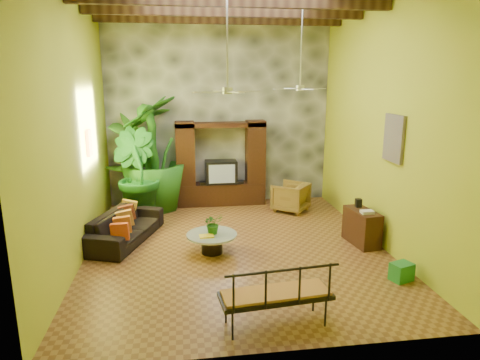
{
  "coord_description": "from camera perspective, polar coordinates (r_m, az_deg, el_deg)",
  "views": [
    {
      "loc": [
        -1.07,
        -8.2,
        3.45
      ],
      "look_at": [
        0.11,
        0.2,
        1.39
      ],
      "focal_mm": 32.0,
      "sensor_mm": 36.0,
      "label": 1
    }
  ],
  "objects": [
    {
      "name": "entertainment_center",
      "position": [
        11.66,
        -2.56,
        1.34
      ],
      "size": [
        2.4,
        0.55,
        2.3
      ],
      "color": "black",
      "rests_on": "ground"
    },
    {
      "name": "wall_art_mask",
      "position": [
        9.49,
        -19.47,
        4.7
      ],
      "size": [
        0.06,
        0.32,
        0.55
      ],
      "primitive_type": "cube",
      "color": "orange",
      "rests_on": "left_wall"
    },
    {
      "name": "green_bin",
      "position": [
        8.07,
        20.74,
        -11.37
      ],
      "size": [
        0.43,
        0.37,
        0.31
      ],
      "primitive_type": "cube",
      "rotation": [
        0.0,
        0.0,
        0.34
      ],
      "color": "#1B6735",
      "rests_on": "ground"
    },
    {
      "name": "iron_bench",
      "position": [
        6.13,
        4.95,
        -14.78
      ],
      "size": [
        1.63,
        0.73,
        0.57
      ],
      "rotation": [
        0.0,
        0.0,
        0.1
      ],
      "color": "black",
      "rests_on": "ground"
    },
    {
      "name": "back_wall",
      "position": [
        11.79,
        -2.81,
        9.02
      ],
      "size": [
        6.0,
        0.02,
        5.0
      ],
      "primitive_type": "cube",
      "color": "#AEB729",
      "rests_on": "ground"
    },
    {
      "name": "yellow_tray",
      "position": [
        8.44,
        -4.48,
        -7.46
      ],
      "size": [
        0.29,
        0.22,
        0.03
      ],
      "primitive_type": "cube",
      "rotation": [
        0.0,
        0.0,
        0.07
      ],
      "color": "gold",
      "rests_on": "coffee_table"
    },
    {
      "name": "centerpiece_plant",
      "position": [
        8.55,
        -3.59,
        -5.79
      ],
      "size": [
        0.46,
        0.43,
        0.42
      ],
      "primitive_type": "imported",
      "rotation": [
        0.0,
        0.0,
        0.32
      ],
      "color": "#1E5616",
      "rests_on": "coffee_table"
    },
    {
      "name": "side_console",
      "position": [
        9.39,
        15.93,
        -6.05
      ],
      "size": [
        0.53,
        0.97,
        0.73
      ],
      "primitive_type": "cube",
      "rotation": [
        0.0,
        0.0,
        0.13
      ],
      "color": "#3C2413",
      "rests_on": "ground"
    },
    {
      "name": "ceiling_fan_front",
      "position": [
        7.85,
        -1.69,
        13.31
      ],
      "size": [
        1.28,
        1.28,
        1.86
      ],
      "color": "#B0AFB4",
      "rests_on": "ceiling"
    },
    {
      "name": "tall_plant_c",
      "position": [
        11.36,
        -11.45,
        3.48
      ],
      "size": [
        2.21,
        2.21,
        2.99
      ],
      "primitive_type": "imported",
      "rotation": [
        0.0,
        0.0,
        4.3
      ],
      "color": "#22641A",
      "rests_on": "ground"
    },
    {
      "name": "right_wall",
      "position": [
        9.21,
        18.42,
        7.05
      ],
      "size": [
        0.02,
        7.0,
        5.0
      ],
      "primitive_type": "cube",
      "color": "#AEB729",
      "rests_on": "ground"
    },
    {
      "name": "sofa",
      "position": [
        9.52,
        -15.05,
        -6.01
      ],
      "size": [
        1.56,
        2.37,
        0.64
      ],
      "primitive_type": "imported",
      "rotation": [
        0.0,
        0.0,
        1.23
      ],
      "color": "black",
      "rests_on": "ground"
    },
    {
      "name": "wall_art_painting",
      "position": [
        8.68,
        19.82,
        5.25
      ],
      "size": [
        0.06,
        0.7,
        0.9
      ],
      "primitive_type": "cube",
      "color": "#276790",
      "rests_on": "right_wall"
    },
    {
      "name": "tall_plant_a",
      "position": [
        11.62,
        -13.85,
        2.53
      ],
      "size": [
        1.59,
        1.62,
        2.58
      ],
      "primitive_type": "imported",
      "rotation": [
        0.0,
        0.0,
        0.83
      ],
      "color": "#2F6B1C",
      "rests_on": "ground"
    },
    {
      "name": "ground",
      "position": [
        8.96,
        -0.54,
        -8.98
      ],
      "size": [
        7.0,
        7.0,
        0.0
      ],
      "primitive_type": "plane",
      "color": "brown",
      "rests_on": "ground"
    },
    {
      "name": "left_wall",
      "position": [
        8.48,
        -21.24,
        6.31
      ],
      "size": [
        0.02,
        7.0,
        5.0
      ],
      "primitive_type": "cube",
      "color": "#AEB729",
      "rests_on": "ground"
    },
    {
      "name": "ceiling_fan_back",
      "position": [
        9.78,
        8.06,
        13.25
      ],
      "size": [
        1.28,
        1.28,
        1.86
      ],
      "color": "#B0AFB4",
      "rests_on": "ceiling"
    },
    {
      "name": "ceiling_beams",
      "position": [
        8.38,
        -0.61,
        22.79
      ],
      "size": [
        5.95,
        5.36,
        0.22
      ],
      "color": "#362311",
      "rests_on": "ceiling"
    },
    {
      "name": "wicker_armchair",
      "position": [
        11.28,
        6.77,
        -2.25
      ],
      "size": [
        1.15,
        1.15,
        0.75
      ],
      "primitive_type": "imported",
      "rotation": [
        0.0,
        0.0,
        4.02
      ],
      "color": "olive",
      "rests_on": "ground"
    },
    {
      "name": "coffee_table",
      "position": [
        8.64,
        -3.78,
        -8.07
      ],
      "size": [
        1.01,
        1.01,
        0.4
      ],
      "rotation": [
        0.0,
        0.0,
        -0.03
      ],
      "color": "black",
      "rests_on": "ground"
    },
    {
      "name": "stone_accent_wall",
      "position": [
        11.73,
        -2.79,
        8.99
      ],
      "size": [
        5.98,
        0.1,
        4.98
      ],
      "primitive_type": "cube",
      "color": "#3B3E43",
      "rests_on": "ground"
    },
    {
      "name": "tall_plant_b",
      "position": [
        10.73,
        -13.79,
        0.74
      ],
      "size": [
        1.58,
        1.58,
        2.25
      ],
      "primitive_type": "imported",
      "rotation": [
        0.0,
        0.0,
        2.37
      ],
      "color": "#185B1F",
      "rests_on": "ground"
    }
  ]
}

